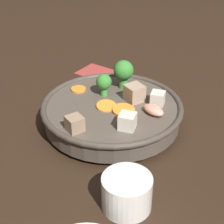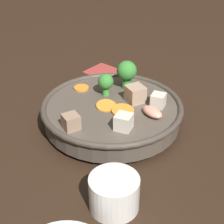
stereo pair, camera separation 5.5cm
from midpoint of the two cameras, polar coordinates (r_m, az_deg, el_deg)
name	(u,v)px [view 1 (the left image)]	position (r m, az deg, el deg)	size (l,w,h in m)	color
ground_plane	(112,125)	(0.78, -2.03, -2.09)	(3.00, 3.00, 0.00)	black
stirfry_bowl	(113,111)	(0.76, -2.00, 0.16)	(0.29, 0.29, 0.11)	#51473D
tea_cup	(127,192)	(0.58, -0.50, -12.21)	(0.08, 0.08, 0.06)	white
napkin	(99,73)	(0.99, -3.53, 5.90)	(0.13, 0.10, 0.00)	#A33833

